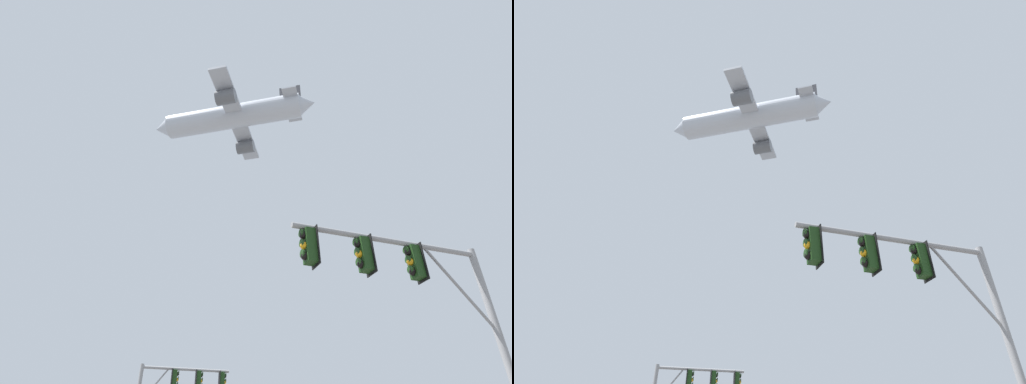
# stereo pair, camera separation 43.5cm
# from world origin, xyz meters

# --- Properties ---
(signal_pole_near) EXTENTS (5.56, 1.28, 6.51)m
(signal_pole_near) POSITION_xyz_m (4.35, 5.63, 5.02)
(signal_pole_near) COLOR gray
(signal_pole_near) RESTS_ON ground
(airplane) EXTENTS (21.50, 16.61, 6.00)m
(airplane) POSITION_xyz_m (0.70, 34.81, 39.51)
(airplane) COLOR #B7BCC6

